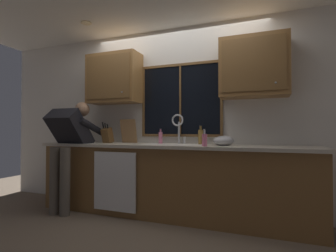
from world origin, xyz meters
TOP-DOWN VIEW (x-y plane):
  - back_wall at (0.00, 0.06)m, footprint 5.94×0.12m
  - ceiling_downlight_left at (-1.06, -0.60)m, footprint 0.14×0.14m
  - window_glass at (0.07, -0.01)m, footprint 1.10×0.02m
  - window_frame_top at (0.07, -0.02)m, footprint 1.17×0.02m
  - window_frame_bottom at (0.07, -0.02)m, footprint 1.17×0.02m
  - window_frame_left at (-0.49, -0.02)m, footprint 0.04×0.02m
  - window_frame_right at (0.64, -0.02)m, footprint 0.03×0.02m
  - window_mullion_center at (0.07, -0.02)m, footprint 0.02×0.02m
  - lower_cabinet_run at (0.00, -0.29)m, footprint 3.54×0.58m
  - countertop at (0.00, -0.31)m, footprint 3.60×0.62m
  - dishwasher_front at (-0.61, -0.61)m, footprint 0.60×0.02m
  - upper_cabinet_left at (-0.90, -0.17)m, footprint 0.79×0.36m
  - upper_cabinet_right at (1.05, -0.17)m, footprint 0.79×0.36m
  - sink at (0.07, -0.30)m, footprint 0.80×0.46m
  - faucet at (0.08, -0.12)m, footprint 0.18×0.09m
  - person_standing at (-1.34, -0.59)m, footprint 0.53×0.71m
  - knife_block at (-0.98, -0.22)m, footprint 0.12×0.18m
  - cutting_board at (-0.70, -0.09)m, footprint 0.24×0.09m
  - mixing_bowl at (0.70, -0.27)m, footprint 0.25×0.25m
  - soap_dispenser at (0.52, -0.50)m, footprint 0.06×0.07m
  - bottle_green_glass at (-0.18, -0.13)m, footprint 0.05×0.05m
  - bottle_tall_clear at (0.39, -0.13)m, footprint 0.07×0.07m

SIDE VIEW (x-z plane):
  - lower_cabinet_run at x=0.00m, z-range 0.00..0.88m
  - dishwasher_front at x=-0.61m, z-range 0.09..0.83m
  - sink at x=0.07m, z-range 0.72..0.93m
  - countertop at x=0.00m, z-range 0.88..0.92m
  - person_standing at x=-1.34m, z-range 0.19..1.70m
  - mixing_bowl at x=0.70m, z-range 0.91..1.04m
  - soap_dispenser at x=0.52m, z-range 0.90..1.09m
  - bottle_green_glass at x=-0.18m, z-range 0.90..1.11m
  - bottle_tall_clear at x=0.39m, z-range 0.90..1.15m
  - knife_block at x=-0.98m, z-range 0.87..1.19m
  - window_frame_bottom at x=0.07m, z-range 1.01..1.05m
  - cutting_board at x=-0.70m, z-range 0.92..1.27m
  - faucet at x=0.08m, z-range 0.97..1.37m
  - back_wall at x=0.00m, z-range 0.00..2.55m
  - window_glass at x=0.07m, z-range 1.05..2.00m
  - window_frame_left at x=-0.49m, z-range 1.05..2.00m
  - window_frame_right at x=0.64m, z-range 1.05..2.00m
  - window_mullion_center at x=0.07m, z-range 1.05..2.00m
  - upper_cabinet_left at x=-0.90m, z-range 1.50..2.22m
  - upper_cabinet_right at x=1.05m, z-range 1.50..2.22m
  - window_frame_top at x=0.07m, z-range 2.00..2.04m
  - ceiling_downlight_left at x=-1.06m, z-range 2.54..2.55m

